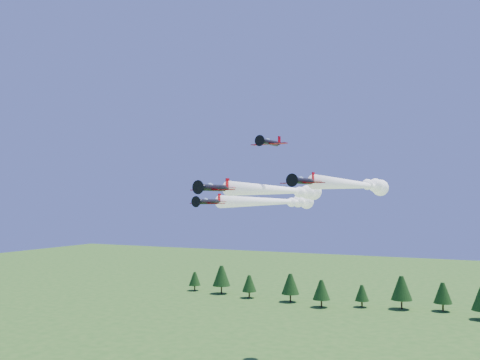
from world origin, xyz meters
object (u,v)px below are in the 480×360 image
at_px(plane_lead, 284,190).
at_px(plane_right, 358,185).
at_px(plane_left, 277,202).
at_px(plane_slot, 270,143).

height_order(plane_lead, plane_right, plane_right).
distance_m(plane_lead, plane_left, 18.02).
height_order(plane_left, plane_slot, plane_slot).
bearing_deg(plane_right, plane_slot, -126.94).
bearing_deg(plane_left, plane_slot, -64.04).
bearing_deg(plane_slot, plane_right, 52.42).
relative_size(plane_lead, plane_slot, 5.34).
relative_size(plane_lead, plane_left, 0.90).
bearing_deg(plane_lead, plane_right, 35.29).
xyz_separation_m(plane_lead, plane_right, (13.38, 7.13, 1.13)).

